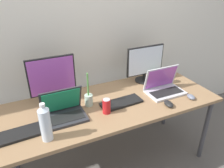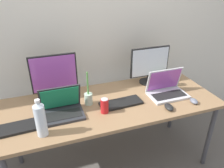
% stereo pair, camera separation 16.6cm
% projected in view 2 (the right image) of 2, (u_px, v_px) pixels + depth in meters
% --- Properties ---
extents(ground_plane, '(16.00, 16.00, 0.00)m').
position_uv_depth(ground_plane, '(112.00, 162.00, 2.27)').
color(ground_plane, '#5B5651').
extents(wall_back, '(7.00, 0.08, 2.60)m').
position_uv_depth(wall_back, '(92.00, 24.00, 2.17)').
color(wall_back, silver).
rests_on(wall_back, ground).
extents(work_desk, '(1.89, 0.75, 0.74)m').
position_uv_depth(work_desk, '(112.00, 107.00, 1.96)').
color(work_desk, '#424247').
rests_on(work_desk, ground).
extents(monitor_left, '(0.40, 0.19, 0.41)m').
position_uv_depth(monitor_left, '(54.00, 76.00, 1.90)').
color(monitor_left, black).
rests_on(monitor_left, work_desk).
extents(monitor_center, '(0.41, 0.18, 0.38)m').
position_uv_depth(monitor_center, '(150.00, 65.00, 2.18)').
color(monitor_center, black).
rests_on(monitor_center, work_desk).
extents(laptop_silver, '(0.33, 0.24, 0.24)m').
position_uv_depth(laptop_silver, '(62.00, 108.00, 1.74)').
color(laptop_silver, '#2D2D33').
rests_on(laptop_silver, work_desk).
extents(laptop_secondary, '(0.35, 0.23, 0.24)m').
position_uv_depth(laptop_secondary, '(167.00, 89.00, 2.02)').
color(laptop_secondary, silver).
rests_on(laptop_secondary, work_desk).
extents(keyboard_main, '(0.40, 0.17, 0.02)m').
position_uv_depth(keyboard_main, '(12.00, 129.00, 1.58)').
color(keyboard_main, black).
rests_on(keyboard_main, work_desk).
extents(keyboard_aux, '(0.37, 0.16, 0.02)m').
position_uv_depth(keyboard_aux, '(121.00, 103.00, 1.90)').
color(keyboard_aux, black).
rests_on(keyboard_aux, work_desk).
extents(mouse_by_keyboard, '(0.08, 0.12, 0.04)m').
position_uv_depth(mouse_by_keyboard, '(169.00, 107.00, 1.82)').
color(mouse_by_keyboard, black).
rests_on(mouse_by_keyboard, work_desk).
extents(mouse_by_laptop, '(0.07, 0.10, 0.04)m').
position_uv_depth(mouse_by_laptop, '(194.00, 101.00, 1.91)').
color(mouse_by_laptop, slate).
rests_on(mouse_by_laptop, work_desk).
extents(water_bottle, '(0.08, 0.08, 0.29)m').
position_uv_depth(water_bottle, '(40.00, 119.00, 1.49)').
color(water_bottle, silver).
rests_on(water_bottle, work_desk).
extents(soda_can_near_keyboard, '(0.07, 0.07, 0.13)m').
position_uv_depth(soda_can_near_keyboard, '(105.00, 106.00, 1.76)').
color(soda_can_near_keyboard, red).
rests_on(soda_can_near_keyboard, work_desk).
extents(soda_can_by_laptop, '(0.07, 0.07, 0.13)m').
position_uv_depth(soda_can_by_laptop, '(171.00, 80.00, 2.18)').
color(soda_can_by_laptop, '#197F33').
rests_on(soda_can_by_laptop, work_desk).
extents(bamboo_vase, '(0.07, 0.07, 0.30)m').
position_uv_depth(bamboo_vase, '(88.00, 98.00, 1.88)').
color(bamboo_vase, '#B2D1B7').
rests_on(bamboo_vase, work_desk).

